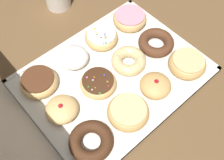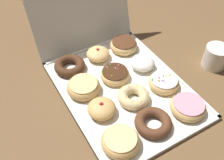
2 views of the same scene
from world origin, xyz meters
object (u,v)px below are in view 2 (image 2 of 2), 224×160
(jelly_filled_donut_10, at_px, (99,54))
(coffee_mug, at_px, (216,56))
(powdered_filled_donut_8, at_px, (142,63))
(chocolate_cake_ring_donut_9, at_px, (70,66))
(glazed_ring_donut_0, at_px, (120,141))
(chocolate_frosted_donut_11, at_px, (124,45))
(sprinkle_donut_5, at_px, (164,82))
(cruller_donut_4, at_px, (134,96))
(sprinkle_donut_7, at_px, (114,75))
(glazed_ring_donut_6, at_px, (84,87))
(chocolate_cake_ring_donut_1, at_px, (153,123))
(jelly_filled_donut_3, at_px, (102,108))
(donut_box, at_px, (123,89))
(pink_frosted_donut_2, at_px, (188,107))

(jelly_filled_donut_10, bearing_deg, coffee_mug, -34.04)
(powdered_filled_donut_8, xyz_separation_m, chocolate_cake_ring_donut_9, (-0.24, 0.13, -0.01))
(glazed_ring_donut_0, distance_m, jelly_filled_donut_10, 0.40)
(glazed_ring_donut_0, distance_m, chocolate_frosted_donut_11, 0.45)
(sprinkle_donut_5, xyz_separation_m, jelly_filled_donut_10, (-0.13, 0.25, 0.00))
(cruller_donut_4, height_order, coffee_mug, coffee_mug)
(powdered_filled_donut_8, bearing_deg, sprinkle_donut_7, 178.84)
(powdered_filled_donut_8, relative_size, chocolate_cake_ring_donut_9, 0.78)
(cruller_donut_4, xyz_separation_m, glazed_ring_donut_6, (-0.13, 0.12, 0.00))
(chocolate_cake_ring_donut_1, xyz_separation_m, powdered_filled_donut_8, (0.13, 0.24, 0.01))
(glazed_ring_donut_0, xyz_separation_m, powdered_filled_donut_8, (0.25, 0.25, 0.00))
(chocolate_cake_ring_donut_9, height_order, coffee_mug, coffee_mug)
(jelly_filled_donut_3, bearing_deg, coffee_mug, -0.69)
(donut_box, xyz_separation_m, chocolate_frosted_donut_11, (0.12, 0.19, 0.03))
(jelly_filled_donut_3, bearing_deg, donut_box, 25.34)
(cruller_donut_4, height_order, jelly_filled_donut_10, jelly_filled_donut_10)
(pink_frosted_donut_2, bearing_deg, donut_box, 124.09)
(chocolate_cake_ring_donut_1, xyz_separation_m, glazed_ring_donut_6, (-0.12, 0.24, 0.00))
(coffee_mug, bearing_deg, glazed_ring_donut_0, -166.06)
(chocolate_cake_ring_donut_1, bearing_deg, glazed_ring_donut_6, 116.79)
(chocolate_cake_ring_donut_1, xyz_separation_m, chocolate_frosted_donut_11, (0.12, 0.37, 0.00))
(jelly_filled_donut_3, xyz_separation_m, powdered_filled_donut_8, (0.24, 0.11, -0.00))
(donut_box, bearing_deg, jelly_filled_donut_10, 89.17)
(glazed_ring_donut_6, relative_size, chocolate_cake_ring_donut_9, 1.01)
(sprinkle_donut_7, relative_size, chocolate_cake_ring_donut_9, 0.92)
(cruller_donut_4, relative_size, jelly_filled_donut_10, 1.20)
(powdered_filled_donut_8, bearing_deg, donut_box, -154.00)
(glazed_ring_donut_0, bearing_deg, chocolate_frosted_donut_11, 56.83)
(jelly_filled_donut_3, distance_m, coffee_mug, 0.50)
(glazed_ring_donut_0, relative_size, sprinkle_donut_7, 1.07)
(glazed_ring_donut_6, relative_size, sprinkle_donut_7, 1.09)
(pink_frosted_donut_2, relative_size, glazed_ring_donut_6, 0.99)
(glazed_ring_donut_0, bearing_deg, glazed_ring_donut_6, 89.62)
(sprinkle_donut_7, relative_size, chocolate_frosted_donut_11, 0.96)
(donut_box, xyz_separation_m, glazed_ring_donut_0, (-0.13, -0.19, 0.03))
(glazed_ring_donut_6, relative_size, coffee_mug, 1.07)
(donut_box, relative_size, cruller_donut_4, 4.89)
(sprinkle_donut_5, bearing_deg, cruller_donut_4, -179.51)
(pink_frosted_donut_2, distance_m, coffee_mug, 0.28)
(powdered_filled_donut_8, bearing_deg, chocolate_cake_ring_donut_1, -117.63)
(pink_frosted_donut_2, relative_size, coffee_mug, 1.06)
(jelly_filled_donut_10, bearing_deg, jelly_filled_donut_3, -116.12)
(pink_frosted_donut_2, relative_size, chocolate_cake_ring_donut_9, 0.99)
(coffee_mug, bearing_deg, chocolate_frosted_donut_11, 135.99)
(chocolate_cake_ring_donut_9, bearing_deg, glazed_ring_donut_6, -91.68)
(glazed_ring_donut_0, xyz_separation_m, chocolate_cake_ring_donut_9, (0.01, 0.38, -0.00))
(coffee_mug, bearing_deg, glazed_ring_donut_6, 166.39)
(cruller_donut_4, xyz_separation_m, chocolate_frosted_donut_11, (0.12, 0.25, 0.00))
(jelly_filled_donut_3, relative_size, sprinkle_donut_7, 0.86)
(powdered_filled_donut_8, bearing_deg, coffee_mug, -25.03)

